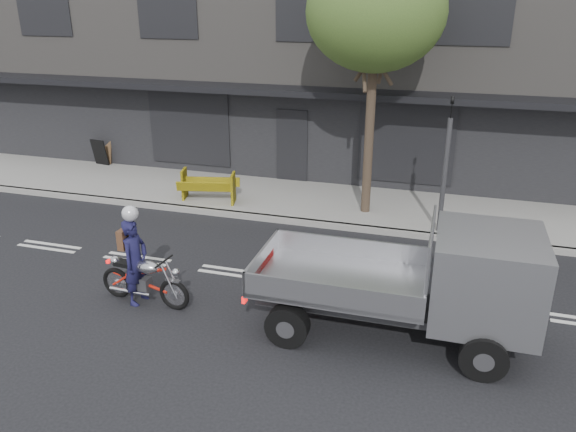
% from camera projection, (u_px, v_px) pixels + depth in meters
% --- Properties ---
extents(ground, '(80.00, 80.00, 0.00)m').
position_uv_depth(ground, '(234.00, 273.00, 12.31)').
color(ground, black).
rests_on(ground, ground).
extents(sidewalk, '(32.00, 3.20, 0.15)m').
position_uv_depth(sidewalk, '(293.00, 200.00, 16.47)').
color(sidewalk, gray).
rests_on(sidewalk, ground).
extents(kerb, '(32.00, 0.20, 0.15)m').
position_uv_depth(kerb, '(277.00, 219.00, 15.04)').
color(kerb, gray).
rests_on(kerb, ground).
extents(building_main, '(26.00, 10.00, 8.00)m').
position_uv_depth(building_main, '(342.00, 43.00, 20.91)').
color(building_main, slate).
rests_on(building_main, ground).
extents(street_tree, '(3.40, 3.40, 6.74)m').
position_uv_depth(street_tree, '(376.00, 13.00, 13.53)').
color(street_tree, '#382B21').
rests_on(street_tree, ground).
extents(traffic_light_pole, '(0.12, 0.12, 3.50)m').
position_uv_depth(traffic_light_pole, '(445.00, 173.00, 13.57)').
color(traffic_light_pole, '#2D2D30').
rests_on(traffic_light_pole, ground).
extents(motorcycle, '(1.99, 0.58, 1.02)m').
position_uv_depth(motorcycle, '(144.00, 279.00, 10.93)').
color(motorcycle, black).
rests_on(motorcycle, ground).
extents(rider, '(0.47, 0.67, 1.74)m').
position_uv_depth(rider, '(135.00, 262.00, 10.85)').
color(rider, '#18163D').
rests_on(rider, ground).
extents(flatbed_ute, '(4.78, 2.00, 2.21)m').
position_uv_depth(flatbed_ute, '(458.00, 279.00, 9.37)').
color(flatbed_ute, black).
rests_on(flatbed_ute, ground).
extents(construction_barrier, '(1.73, 0.99, 0.91)m').
position_uv_depth(construction_barrier, '(205.00, 188.00, 15.82)').
color(construction_barrier, yellow).
rests_on(construction_barrier, sidewalk).
extents(sandwich_board, '(0.63, 0.46, 0.91)m').
position_uv_depth(sandwich_board, '(100.00, 152.00, 19.38)').
color(sandwich_board, black).
rests_on(sandwich_board, sidewalk).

